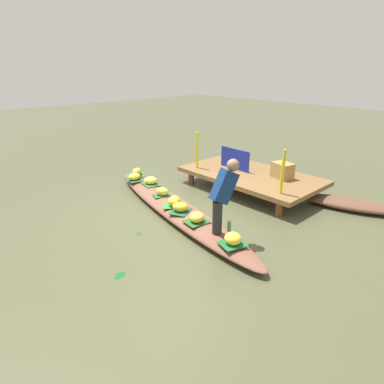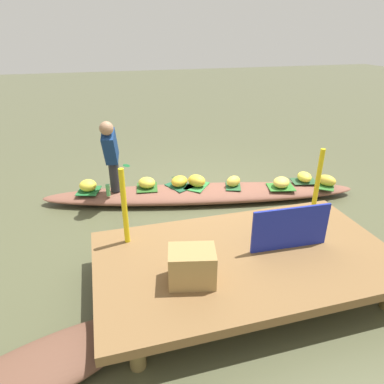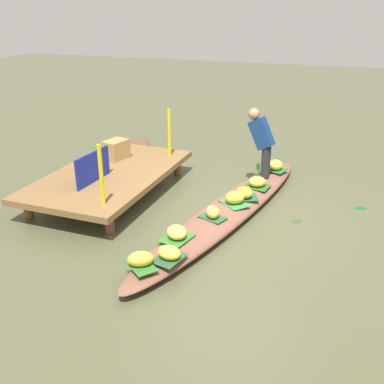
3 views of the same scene
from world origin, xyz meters
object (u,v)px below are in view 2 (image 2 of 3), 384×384
Objects in this scene: banana_bunch_3 at (281,182)px; banana_bunch_6 at (197,181)px; banana_bunch_2 at (233,181)px; banana_bunch_1 at (304,177)px; banana_bunch_5 at (147,183)px; produce_crate at (192,266)px; vendor_boat at (201,193)px; market_banner at (290,228)px; moored_boat at (37,370)px; banana_bunch_0 at (88,185)px; water_bottle at (108,190)px; vendor_person at (111,152)px; banana_bunch_4 at (327,180)px; banana_bunch_7 at (179,181)px.

banana_bunch_3 is 1.40m from banana_bunch_6.
banana_bunch_2 is 0.88× the size of banana_bunch_3.
banana_bunch_5 reaches higher than banana_bunch_1.
banana_bunch_5 is 2.69m from produce_crate.
market_banner reaches higher than vendor_boat.
banana_bunch_6 is at bearing -146.34° from moored_boat.
produce_crate is at bearing 175.52° from moored_boat.
banana_bunch_0 is 0.40m from water_bottle.
banana_bunch_2 is 2.73m from produce_crate.
banana_bunch_4 is at bearing 169.46° from vendor_person.
vendor_boat is 2.27m from market_banner.
moored_boat is 4.31m from banana_bunch_3.
produce_crate is (-1.41, -0.37, 0.48)m from moored_boat.
banana_bunch_3 is at bearing 169.40° from vendor_person.
vendor_person is at bearing -7.00° from banana_bunch_1.
banana_bunch_0 is 1.03× the size of banana_bunch_2.
water_bottle is (2.78, -0.45, 0.01)m from banana_bunch_3.
market_banner is (-1.73, 2.34, -0.25)m from vendor_person.
water_bottle is (1.17, 0.05, 0.01)m from banana_bunch_7.
water_bottle is (0.11, 0.05, -0.59)m from vendor_person.
banana_bunch_0 reaches higher than moored_boat.
produce_crate is at bearing 78.97° from banana_bunch_7.
banana_bunch_0 reaches higher than banana_bunch_5.
banana_bunch_6 is at bearing -107.30° from produce_crate.
market_banner is at bearing 116.40° from banana_bunch_5.
banana_bunch_6 is at bearing -9.33° from banana_bunch_1.
market_banner reaches higher than moored_boat.
produce_crate is (0.51, 2.59, 0.28)m from banana_bunch_7.
banana_bunch_5 is at bearing -171.26° from vendor_person.
market_banner is at bearing 106.00° from banana_bunch_7.
banana_bunch_1 is (-3.58, 0.60, -0.01)m from banana_bunch_0.
banana_bunch_1 is (-1.78, 0.22, 0.19)m from vendor_boat.
vendor_boat is at bearing 168.27° from banana_bunch_0.
vendor_boat is at bearing -79.11° from market_banner.
market_banner is at bearing 53.46° from banana_bunch_1.
banana_bunch_4 is (-2.05, 0.48, 0.20)m from vendor_boat.
water_bottle is (1.50, -0.11, 0.20)m from vendor_boat.
market_banner is (-0.67, 2.34, 0.35)m from banana_bunch_7.
produce_crate reaches higher than banana_bunch_4.
banana_bunch_2 is at bearing -120.27° from produce_crate.
banana_bunch_3 is at bearing -135.31° from produce_crate.
banana_bunch_5 is 0.54m from banana_bunch_7.
banana_bunch_0 is (-0.44, -3.17, 0.21)m from moored_boat.
market_banner is at bearing 129.97° from banana_bunch_0.
banana_bunch_2 is (-0.53, 0.09, 0.20)m from vendor_boat.
banana_bunch_4 reaches higher than banana_bunch_5.
vendor_person is (3.44, -0.64, 0.59)m from banana_bunch_4.
water_bottle reaches higher than banana_bunch_3.
banana_bunch_1 is 0.36m from banana_bunch_4.
market_banner is (1.45, 1.95, 0.36)m from banana_bunch_1.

